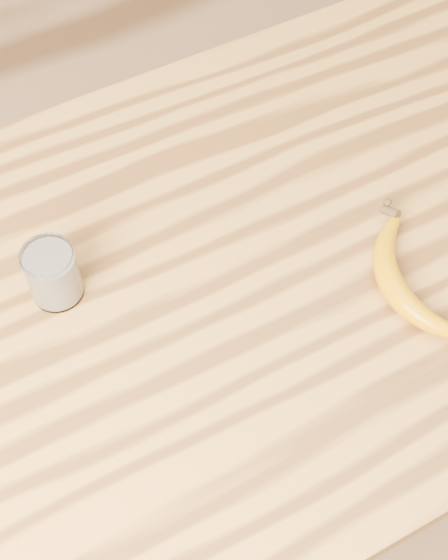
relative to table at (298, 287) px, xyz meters
name	(u,v)px	position (x,y,z in m)	size (l,w,h in m)	color
table	(298,287)	(0.00, 0.00, 0.00)	(1.20, 0.80, 0.90)	#B77E33
smoothie_glass	(53,274)	(-0.33, 0.08, 0.17)	(0.07, 0.07, 0.09)	white
banana	(392,286)	(0.05, -0.13, 0.15)	(0.10, 0.28, 0.03)	#D38A00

